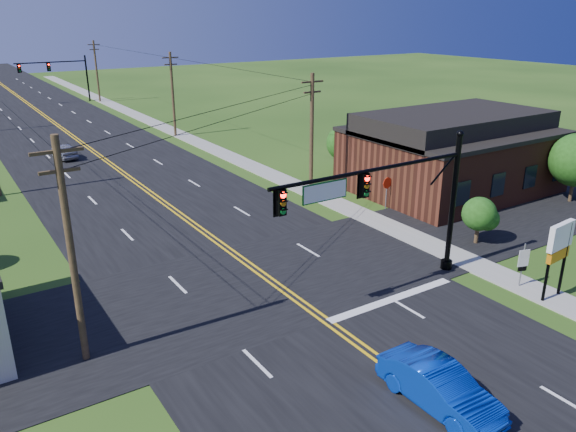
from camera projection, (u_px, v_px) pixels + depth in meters
ground at (446, 413)px, 19.20m from camera, size 260.00×260.00×0.00m
road_main at (80, 143)px, 58.63m from camera, size 16.00×220.00×0.04m
road_cross at (266, 281)px, 28.66m from camera, size 70.00×10.00×0.04m
sidewalk at (213, 149)px, 56.09m from camera, size 2.00×160.00×0.08m
signal_mast_main at (389, 199)px, 26.10m from camera, size 11.30×0.60×7.48m
signal_mast_far at (56, 72)px, 83.00m from camera, size 10.98×0.60×7.48m
brick_building at (450, 159)px, 42.80m from camera, size 14.20×11.20×4.70m
utility_pole_left_a at (71, 249)px, 20.62m from camera, size 1.80×0.28×9.00m
utility_pole_right_a at (312, 134)px, 39.94m from camera, size 1.80×0.28×9.00m
utility_pole_right_b at (173, 93)px, 60.44m from camera, size 1.80×0.28×9.00m
utility_pole_right_c at (97, 70)px, 84.10m from camera, size 1.80×0.28×9.00m
tree_right_back at (344, 143)px, 46.99m from camera, size 3.00×3.00×4.10m
shrub_corner at (479, 214)px, 32.70m from camera, size 2.00×2.00×2.86m
blue_car at (439, 388)px, 19.29m from camera, size 1.76×4.73×1.55m
distant_car at (64, 151)px, 52.36m from camera, size 1.91×4.19×1.40m
route_sign at (523, 262)px, 27.54m from camera, size 0.57×0.21×2.35m
stop_sign at (387, 186)px, 38.47m from camera, size 0.83×0.12×2.34m
pylon_sign at (560, 244)px, 25.96m from camera, size 1.89×0.45×3.86m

